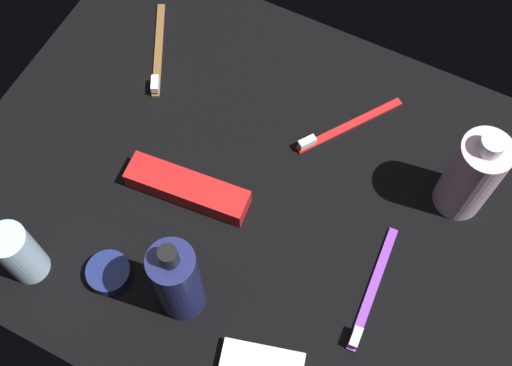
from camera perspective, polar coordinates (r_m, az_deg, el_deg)
ground_plane at (r=93.24cm, az=0.00°, el=-0.97°), size 84.00×64.00×1.20cm
lotion_bottle at (r=80.13cm, az=-6.90°, el=-8.53°), size 5.75×5.75×18.32cm
bodywash_bottle at (r=90.06cm, az=18.38°, el=0.66°), size 6.78×6.78×16.71cm
deodorant_stick at (r=88.85cm, az=-20.02°, el=-5.81°), size 5.02×5.02×10.63cm
toothbrush_purple at (r=88.09cm, az=10.02°, el=-9.57°), size 2.38×18.04×2.10cm
toothbrush_red at (r=97.91cm, az=7.69°, el=4.86°), size 11.22×15.49×2.10cm
toothbrush_brown at (r=105.73cm, az=-8.58°, el=11.15°), size 9.42×16.50×2.10cm
toothpaste_box_red at (r=91.67cm, az=-6.01°, el=-0.50°), size 17.94×6.05×3.20cm
snack_bar_white at (r=84.62cm, az=0.55°, el=-15.41°), size 11.09×6.66×1.50cm
cream_tin_left at (r=89.36cm, az=-12.74°, el=-7.68°), size 5.87×5.87×2.08cm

